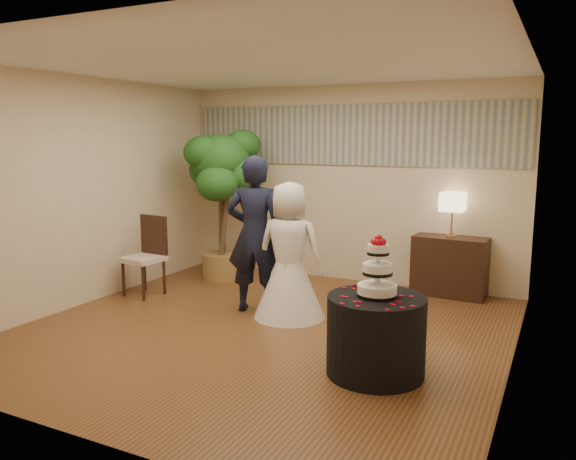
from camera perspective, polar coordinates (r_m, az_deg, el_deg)
The scene contains 15 objects.
floor at distance 6.19m, azimuth -2.52°, elevation -10.12°, with size 5.00×5.00×0.00m, color brown.
ceiling at distance 5.88m, azimuth -2.72°, elevation 16.56°, with size 5.00×5.00×0.00m, color white.
wall_back at distance 8.14m, azimuth 5.99°, elevation 4.64°, with size 5.00×0.06×2.80m, color beige.
wall_front at distance 3.90m, azimuth -20.74°, elevation -1.03°, with size 5.00×0.06×2.80m, color beige.
wall_left at distance 7.41m, azimuth -19.81°, elevation 3.68°, with size 0.06×5.00×2.80m, color beige.
wall_right at distance 5.15m, azimuth 22.49°, elevation 1.25°, with size 0.06×5.00×2.80m, color beige.
mural_border at distance 8.09m, azimuth 6.03°, elevation 9.58°, with size 4.90×0.02×0.85m, color #989C8C.
groom at distance 6.63m, azimuth -3.38°, elevation -0.46°, with size 0.68×0.45×1.87m, color black.
bride at distance 6.42m, azimuth 0.13°, elevation -2.08°, with size 0.83×0.83×1.58m, color white.
cake_table at distance 5.05m, azimuth 8.92°, elevation -10.55°, with size 0.86×0.86×0.71m, color black.
wedding_cake at distance 4.87m, azimuth 9.11°, elevation -3.62°, with size 0.35×0.35×0.54m, color white, non-canonical shape.
console at distance 7.69m, azimuth 16.09°, elevation -3.56°, with size 0.94×0.42×0.78m, color black.
table_lamp at distance 7.57m, azimuth 16.33°, elevation 1.48°, with size 0.30×0.30×0.58m, color #D6B98D, non-canonical shape.
ficus_tree at distance 8.19m, azimuth -6.74°, elevation 2.65°, with size 1.06×1.06×2.23m, color #20561B, non-canonical shape.
side_chair at distance 7.61m, azimuth -14.51°, elevation -2.62°, with size 0.48×0.50×1.04m, color black, non-canonical shape.
Camera 1 is at (2.84, -5.10, 2.06)m, focal length 35.00 mm.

